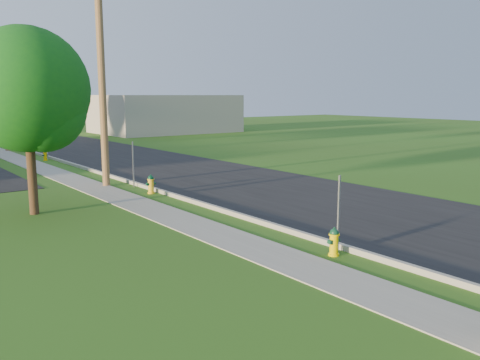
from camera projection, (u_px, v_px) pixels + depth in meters
name	position (u px, v px, depth m)	size (l,w,h in m)	color
road	(299.00, 197.00, 20.14)	(8.00, 120.00, 0.02)	black
curb	(217.00, 208.00, 17.74)	(0.15, 120.00, 0.15)	gray
sidewalk	(173.00, 217.00, 16.70)	(1.50, 120.00, 0.03)	gray
utility_pole_mid	(102.00, 72.00, 21.75)	(1.40, 0.32, 9.80)	brown
utility_pole_far	(2.00, 83.00, 35.88)	(1.40, 0.32, 9.50)	brown
sign_post_near	(339.00, 214.00, 12.89)	(0.05, 0.04, 2.00)	gray
sign_post_mid	(133.00, 164.00, 22.13)	(0.05, 0.04, 2.00)	gray
sign_post_far	(47.00, 144.00, 31.69)	(0.05, 0.04, 2.00)	gray
distant_building	(165.00, 114.00, 55.32)	(14.00, 10.00, 4.00)	#A2998C
tree_verge	(30.00, 95.00, 16.57)	(4.11, 4.11, 6.22)	#322014
hydrant_near	(334.00, 242.00, 12.71)	(0.37, 0.33, 0.73)	#DCC400
hydrant_mid	(151.00, 184.00, 20.76)	(0.40, 0.36, 0.79)	gold
hydrant_far	(45.00, 155.00, 31.24)	(0.35, 0.31, 0.67)	#DFB001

